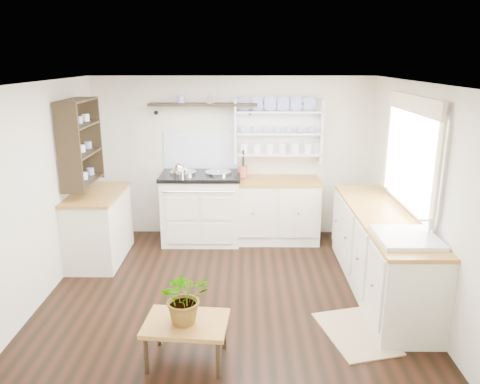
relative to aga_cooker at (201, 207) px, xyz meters
name	(u,v)px	position (x,y,z in m)	size (l,w,h in m)	color
floor	(229,292)	(0.44, -1.57, -0.50)	(4.00, 3.80, 0.01)	black
wall_back	(232,157)	(0.44, 0.33, 0.65)	(4.00, 0.02, 2.30)	beige
wall_right	(417,194)	(2.44, -1.57, 0.65)	(0.02, 3.80, 2.30)	beige
wall_left	(40,193)	(-1.56, -1.57, 0.65)	(0.02, 3.80, 2.30)	beige
ceiling	(227,83)	(0.44, -1.57, 1.80)	(4.00, 3.80, 0.01)	white
window	(411,153)	(2.38, -1.42, 1.06)	(0.08, 1.55, 1.22)	white
aga_cooker	(201,207)	(0.00, 0.00, 0.00)	(1.11, 0.77, 1.02)	#EEE4CE
back_cabinets	(274,209)	(1.04, 0.03, -0.04)	(1.27, 0.63, 0.90)	#F0E5CE
right_cabinets	(381,251)	(2.14, -1.47, -0.04)	(0.62, 2.43, 0.90)	#F0E5CE
belfast_sink	(406,249)	(2.14, -2.22, 0.30)	(0.55, 0.60, 0.45)	white
left_cabinets	(99,225)	(-1.26, -0.67, -0.04)	(0.62, 1.13, 0.90)	#F0E5CE
plate_rack	(278,130)	(1.09, 0.29, 1.05)	(1.20, 0.22, 0.90)	white
high_shelf	(203,105)	(0.04, 0.21, 1.41)	(1.50, 0.29, 0.16)	black
left_shelving	(80,142)	(-1.40, -0.67, 1.05)	(0.28, 0.80, 1.05)	black
kettle	(179,172)	(-0.28, -0.12, 0.54)	(0.18, 0.18, 0.22)	silver
utensil_crock	(242,172)	(0.58, 0.11, 0.49)	(0.14, 0.14, 0.16)	#A0513B
center_table	(186,326)	(0.12, -2.81, -0.17)	(0.74, 0.56, 0.38)	brown
potted_plant	(185,297)	(0.12, -2.81, 0.11)	(0.42, 0.36, 0.47)	#3F7233
floor_rug	(355,333)	(1.67, -2.39, -0.49)	(0.55, 0.85, 0.02)	#8F7B53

